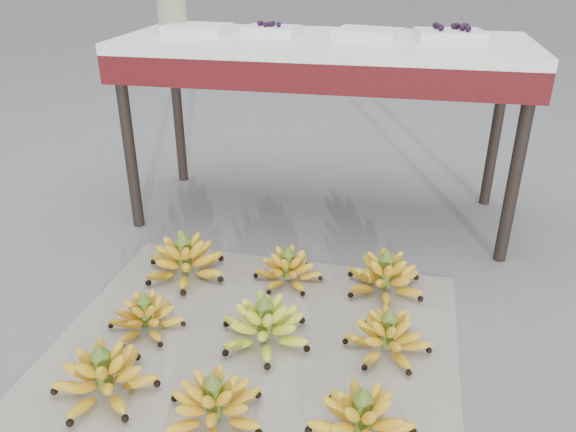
% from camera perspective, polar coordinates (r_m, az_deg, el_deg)
% --- Properties ---
extents(ground, '(60.00, 60.00, 0.00)m').
position_cam_1_polar(ground, '(1.83, -3.32, -12.68)').
color(ground, slate).
rests_on(ground, ground).
extents(newspaper_mat, '(1.28, 1.08, 0.01)m').
position_cam_1_polar(newspaper_mat, '(1.83, -3.25, -12.69)').
color(newspaper_mat, white).
rests_on(newspaper_mat, ground).
extents(bunch_front_left, '(0.29, 0.29, 0.17)m').
position_cam_1_polar(bunch_front_left, '(1.69, -18.19, -15.24)').
color(bunch_front_left, gold).
rests_on(bunch_front_left, newspaper_mat).
extents(bunch_front_center, '(0.34, 0.34, 0.16)m').
position_cam_1_polar(bunch_front_center, '(1.55, -7.51, -18.42)').
color(bunch_front_center, gold).
rests_on(bunch_front_center, newspaper_mat).
extents(bunch_front_right, '(0.35, 0.35, 0.17)m').
position_cam_1_polar(bunch_front_right, '(1.52, 7.48, -19.85)').
color(bunch_front_right, gold).
rests_on(bunch_front_right, newspaper_mat).
extents(bunch_mid_left, '(0.28, 0.28, 0.15)m').
position_cam_1_polar(bunch_mid_left, '(1.90, -14.23, -9.88)').
color(bunch_mid_left, gold).
rests_on(bunch_mid_left, newspaper_mat).
extents(bunch_mid_center, '(0.39, 0.39, 0.18)m').
position_cam_1_polar(bunch_mid_center, '(1.79, -2.35, -11.05)').
color(bunch_mid_center, '#9EC126').
rests_on(bunch_mid_center, newspaper_mat).
extents(bunch_mid_right, '(0.34, 0.34, 0.16)m').
position_cam_1_polar(bunch_mid_right, '(1.78, 10.09, -11.95)').
color(bunch_mid_right, gold).
rests_on(bunch_mid_right, newspaper_mat).
extents(bunch_back_left, '(0.39, 0.39, 0.19)m').
position_cam_1_polar(bunch_back_left, '(2.15, -10.40, -4.48)').
color(bunch_back_left, gold).
rests_on(bunch_back_left, newspaper_mat).
extents(bunch_back_center, '(0.27, 0.27, 0.15)m').
position_cam_1_polar(bunch_back_center, '(2.09, -0.02, -5.42)').
color(bunch_back_center, gold).
rests_on(bunch_back_center, newspaper_mat).
extents(bunch_back_right, '(0.34, 0.34, 0.18)m').
position_cam_1_polar(bunch_back_right, '(2.06, 9.83, -6.10)').
color(bunch_back_right, gold).
rests_on(bunch_back_right, newspaper_mat).
extents(vendor_table, '(1.66, 0.67, 0.80)m').
position_cam_1_polar(vendor_table, '(2.42, 3.54, 15.52)').
color(vendor_table, black).
rests_on(vendor_table, ground).
extents(tray_far_left, '(0.27, 0.20, 0.04)m').
position_cam_1_polar(tray_far_left, '(2.50, -9.17, 18.19)').
color(tray_far_left, silver).
rests_on(tray_far_left, vendor_table).
extents(tray_left, '(0.24, 0.19, 0.06)m').
position_cam_1_polar(tray_left, '(2.47, -1.66, 18.35)').
color(tray_left, silver).
rests_on(tray_left, vendor_table).
extents(tray_right, '(0.29, 0.24, 0.04)m').
position_cam_1_polar(tray_right, '(2.37, 8.16, 17.84)').
color(tray_right, silver).
rests_on(tray_right, vendor_table).
extents(tray_far_right, '(0.28, 0.22, 0.07)m').
position_cam_1_polar(tray_far_right, '(2.39, 16.13, 17.27)').
color(tray_far_right, silver).
rests_on(tray_far_right, vendor_table).
extents(glass_jar, '(0.14, 0.14, 0.15)m').
position_cam_1_polar(glass_jar, '(2.60, -11.69, 19.55)').
color(glass_jar, beige).
rests_on(glass_jar, vendor_table).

